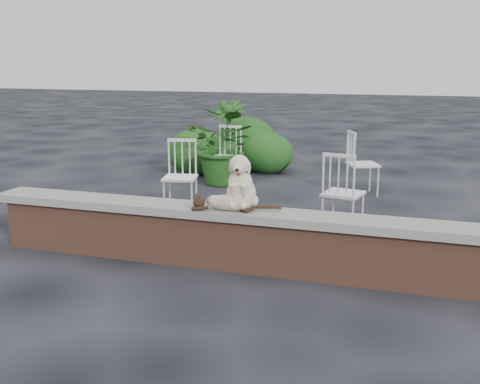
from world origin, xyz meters
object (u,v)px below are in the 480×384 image
(dog, at_px, (241,180))
(potted_plant_b, at_px, (227,134))
(cat, at_px, (228,202))
(chair_c, at_px, (343,192))
(chair_e, at_px, (363,163))
(chair_b, at_px, (226,156))
(chair_a, at_px, (180,176))
(potted_plant_a, at_px, (225,146))

(dog, bearing_deg, potted_plant_b, 101.52)
(cat, bearing_deg, chair_c, 52.46)
(chair_e, height_order, chair_b, same)
(cat, bearing_deg, chair_e, 67.24)
(cat, xyz_separation_m, chair_b, (-1.27, 3.55, -0.19))
(chair_b, height_order, potted_plant_b, potted_plant_b)
(chair_a, height_order, chair_c, same)
(chair_c, height_order, potted_plant_b, potted_plant_b)
(chair_e, height_order, chair_a, same)
(dog, relative_size, chair_c, 0.56)
(cat, xyz_separation_m, potted_plant_a, (-1.30, 3.60, -0.05))
(dog, height_order, chair_a, dog)
(chair_a, bearing_deg, dog, -63.78)
(chair_e, bearing_deg, dog, 143.06)
(chair_b, bearing_deg, dog, -65.55)
(dog, distance_m, chair_a, 2.21)
(cat, bearing_deg, potted_plant_b, 100.15)
(chair_c, bearing_deg, potted_plant_a, -31.61)
(dog, distance_m, potted_plant_b, 5.25)
(chair_e, bearing_deg, chair_b, 66.60)
(dog, height_order, chair_b, dog)
(potted_plant_a, bearing_deg, cat, -70.16)
(potted_plant_a, relative_size, potted_plant_b, 0.98)
(chair_a, height_order, potted_plant_a, potted_plant_a)
(chair_b, bearing_deg, potted_plant_a, 126.96)
(cat, bearing_deg, chair_a, 116.19)
(dog, height_order, cat, dog)
(chair_c, relative_size, potted_plant_b, 0.75)
(chair_c, relative_size, potted_plant_a, 0.76)
(cat, height_order, chair_c, chair_c)
(chair_b, bearing_deg, chair_a, -88.34)
(cat, height_order, chair_a, chair_a)
(chair_e, height_order, potted_plant_b, potted_plant_b)
(chair_e, xyz_separation_m, chair_a, (-2.17, -1.74, 0.00))
(potted_plant_a, bearing_deg, chair_a, -90.08)
(chair_a, bearing_deg, potted_plant_b, 85.18)
(chair_e, xyz_separation_m, chair_b, (-2.13, -0.02, 0.00))
(chair_c, bearing_deg, chair_b, -31.34)
(potted_plant_b, bearing_deg, chair_e, -29.37)
(cat, distance_m, potted_plant_a, 3.83)
(dog, bearing_deg, cat, -127.22)
(chair_a, xyz_separation_m, chair_c, (2.16, -0.26, 0.00))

